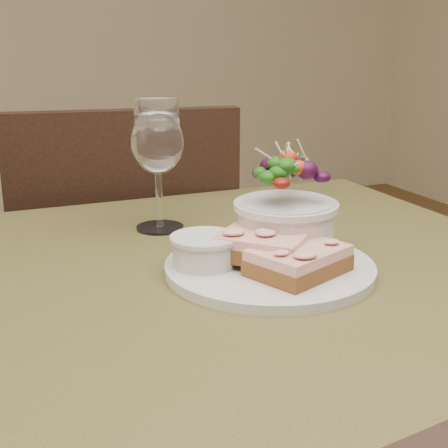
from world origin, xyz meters
name	(u,v)px	position (x,y,z in m)	size (l,w,h in m)	color
cafe_table	(243,350)	(0.00, 0.00, 0.65)	(0.80, 0.80, 0.75)	#3F351B
chair_far	(127,370)	(-0.01, 0.62, 0.29)	(0.48, 0.48, 0.90)	black
dinner_plate	(269,267)	(0.03, -0.01, 0.76)	(0.25, 0.25, 0.01)	silver
sandwich_front	(298,260)	(0.05, -0.05, 0.78)	(0.13, 0.11, 0.03)	#482F13
sandwich_back	(262,246)	(0.02, -0.01, 0.78)	(0.12, 0.12, 0.03)	#482F13
ramekin	(205,249)	(-0.04, 0.02, 0.78)	(0.08, 0.08, 0.04)	beige
salad_bowl	(286,203)	(0.07, 0.04, 0.82)	(0.12, 0.12, 0.13)	silver
garnish	(191,250)	(-0.05, 0.05, 0.77)	(0.05, 0.04, 0.02)	#0A3A0A
wine_glass	(158,146)	(-0.04, 0.22, 0.87)	(0.08, 0.08, 0.18)	white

